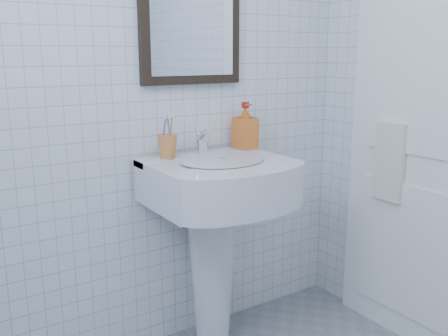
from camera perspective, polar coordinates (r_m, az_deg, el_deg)
wall_back at (r=2.22m, az=-9.38°, el=9.52°), size 2.20×0.02×2.50m
washbasin at (r=2.27m, az=-1.03°, el=-6.28°), size 0.61×0.45×0.94m
faucet at (r=2.28m, az=-2.56°, el=2.96°), size 0.06×0.12×0.14m
toothbrush_cup at (r=2.20m, az=-6.48°, el=2.47°), size 0.10×0.10×0.10m
soap_dispenser at (r=2.42m, az=2.43°, el=4.88°), size 0.10×0.10×0.22m
wall_mirror at (r=2.32m, az=-3.78°, el=17.22°), size 0.50×0.04×0.62m
bathroom_door at (r=2.44m, az=21.71°, el=3.16°), size 0.04×0.80×2.00m
towel_ring at (r=2.50m, az=18.96°, el=4.75°), size 0.01×0.18×0.18m
hand_towel at (r=2.52m, az=18.37°, el=0.67°), size 0.03×0.16×0.38m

